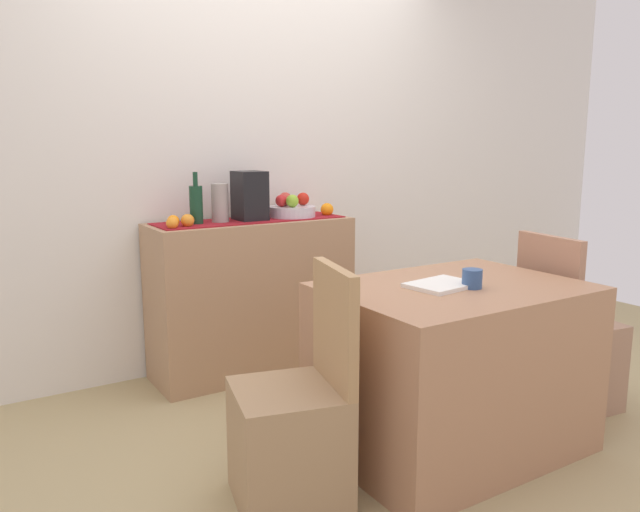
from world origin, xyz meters
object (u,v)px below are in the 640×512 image
object	(u,v)px
wine_bottle	(196,204)
coffee_cup	(472,279)
fruit_bowl	(292,211)
chair_by_corner	(567,356)
coffee_maker	(250,196)
sideboard_console	(252,297)
dining_table	(452,367)
chair_near_window	(293,435)
ceramic_vase	(220,203)
open_book	(441,285)

from	to	relation	value
wine_bottle	coffee_cup	size ratio (longest dim) A/B	3.39
fruit_bowl	chair_by_corner	world-z (taller)	fruit_bowl
coffee_maker	sideboard_console	bearing A→B (deg)	0.00
dining_table	coffee_cup	world-z (taller)	coffee_cup
fruit_bowl	coffee_cup	xyz separation A→B (m)	(0.07, -1.40, -0.16)
coffee_maker	dining_table	world-z (taller)	coffee_maker
sideboard_console	wine_bottle	xyz separation A→B (m)	(-0.33, -0.00, 0.56)
dining_table	chair_by_corner	xyz separation A→B (m)	(0.81, 0.00, -0.10)
chair_by_corner	coffee_maker	bearing A→B (deg)	130.78
chair_near_window	fruit_bowl	bearing A→B (deg)	60.29
sideboard_console	ceramic_vase	xyz separation A→B (m)	(-0.19, 0.00, 0.56)
sideboard_console	dining_table	world-z (taller)	sideboard_console
sideboard_console	dining_table	size ratio (longest dim) A/B	1.07
coffee_maker	ceramic_vase	size ratio (longest dim) A/B	1.29
coffee_maker	chair_by_corner	size ratio (longest dim) A/B	0.31
fruit_bowl	ceramic_vase	world-z (taller)	ceramic_vase
coffee_cup	sideboard_console	bearing A→B (deg)	103.94
dining_table	coffee_cup	bearing A→B (deg)	-74.16
sideboard_console	open_book	distance (m)	1.37
sideboard_console	chair_near_window	size ratio (longest dim) A/B	1.30
sideboard_console	dining_table	bearing A→B (deg)	-76.17
chair_near_window	coffee_cup	bearing A→B (deg)	-4.91
open_book	chair_by_corner	size ratio (longest dim) A/B	0.31
fruit_bowl	chair_near_window	size ratio (longest dim) A/B	0.31
sideboard_console	fruit_bowl	distance (m)	0.56
sideboard_console	chair_by_corner	world-z (taller)	same
dining_table	open_book	world-z (taller)	open_book
sideboard_console	ceramic_vase	world-z (taller)	ceramic_vase
dining_table	chair_near_window	size ratio (longest dim) A/B	1.21
dining_table	chair_near_window	xyz separation A→B (m)	(-0.81, -0.00, -0.10)
fruit_bowl	coffee_maker	size ratio (longest dim) A/B	0.99
fruit_bowl	coffee_cup	distance (m)	1.41
dining_table	coffee_cup	size ratio (longest dim) A/B	12.91
ceramic_vase	open_book	distance (m)	1.41
dining_table	chair_by_corner	world-z (taller)	chair_by_corner
wine_bottle	open_book	distance (m)	1.46
dining_table	open_book	distance (m)	0.39
open_book	sideboard_console	bearing A→B (deg)	93.59
ceramic_vase	open_book	size ratio (longest dim) A/B	0.78
chair_near_window	wine_bottle	bearing A→B (deg)	83.21
sideboard_console	chair_near_window	bearing A→B (deg)	-110.06
sideboard_console	chair_by_corner	xyz separation A→B (m)	(1.13, -1.32, -0.18)
chair_by_corner	dining_table	bearing A→B (deg)	-179.86
open_book	chair_near_window	xyz separation A→B (m)	(-0.74, -0.01, -0.48)
sideboard_console	coffee_maker	world-z (taller)	coffee_maker
coffee_maker	chair_near_window	world-z (taller)	coffee_maker
sideboard_console	coffee_cup	xyz separation A→B (m)	(0.35, -1.40, 0.33)
sideboard_console	chair_by_corner	distance (m)	1.75
fruit_bowl	open_book	size ratio (longest dim) A/B	1.00
coffee_maker	coffee_cup	distance (m)	1.46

